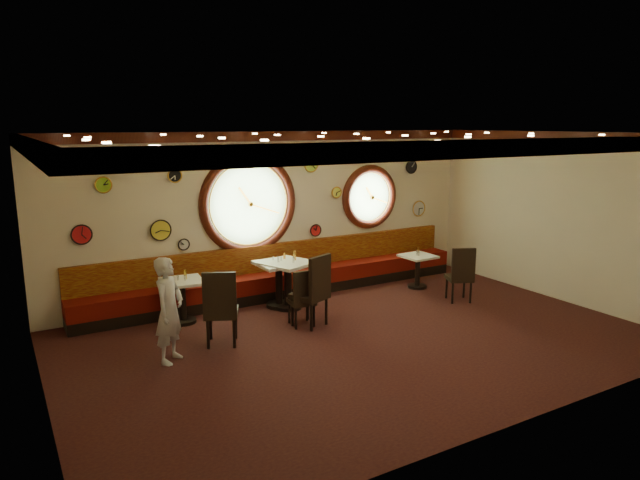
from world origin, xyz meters
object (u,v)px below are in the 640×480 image
Objects in this scene: condiment_a_pepper at (185,278)px; condiment_a_bottle at (185,274)px; chair_a at (220,303)px; chair_d at (461,271)px; condiment_b_salt at (273,259)px; waiter at (169,310)px; condiment_c_pepper at (293,260)px; condiment_c_bottle at (295,255)px; condiment_d_bottle at (418,251)px; condiment_a_salt at (178,277)px; table_a at (182,296)px; chair_c at (315,286)px; condiment_b_bottle at (284,256)px; table_c at (288,279)px; table_b at (279,279)px; chair_b at (303,294)px; table_d at (418,267)px; condiment_d_pepper at (419,254)px; condiment_b_pepper at (281,260)px; condiment_d_salt at (417,253)px; condiment_c_salt at (278,259)px.

condiment_a_bottle reaches higher than condiment_a_pepper.
chair_a reaches higher than chair_d.
condiment_b_salt is 0.06× the size of waiter.
condiment_c_bottle reaches higher than condiment_c_pepper.
chair_a is at bearing -158.55° from chair_d.
condiment_a_pepper is 1.95m from condiment_c_pepper.
condiment_c_pepper is at bearing -124.49° from condiment_c_bottle.
condiment_c_bottle reaches higher than condiment_d_bottle.
chair_d is 7.30× the size of condiment_a_salt.
table_a is 4.70× the size of condiment_a_bottle.
condiment_a_bottle is (-1.77, 1.35, 0.13)m from chair_c.
table_a is 2.02m from condiment_b_bottle.
table_b is at bearing 122.65° from table_c.
chair_d is (3.22, -0.33, 0.05)m from chair_b.
table_a is at bearing -178.14° from condiment_b_salt.
condiment_c_pepper is 2.86m from waiter.
chair_a is 1.21× the size of chair_b.
table_d is 0.30m from condiment_d_pepper.
chair_d is at bearing -25.74° from condiment_b_pepper.
condiment_c_bottle reaches higher than condiment_d_salt.
condiment_c_salt is at bearing -140.19° from condiment_b_pepper.
condiment_c_bottle is (2.08, -0.15, 0.49)m from table_a.
condiment_a_bottle is 1.69m from waiter.
condiment_b_pepper is at bearing -138.55° from condiment_b_bottle.
chair_c is at bearing -85.58° from condiment_b_salt.
condiment_b_salt is 0.56× the size of condiment_a_bottle.
condiment_c_pepper is 0.69× the size of condiment_a_bottle.
chair_c is at bearing -37.30° from condiment_a_bottle.
waiter reaches higher than condiment_b_pepper.
condiment_b_salt is at bearing -12.63° from waiter.
waiter is (-2.31, -0.28, 0.20)m from chair_b.
table_a is at bearing 21.44° from waiter.
chair_c is (1.85, -1.30, 0.23)m from table_a.
chair_b is 5.52× the size of condiment_c_salt.
condiment_a_pepper is at bearing 152.84° from chair_b.
condiment_a_bottle is at bearing 169.42° from condiment_c_pepper.
condiment_d_salt is 1.22× the size of condiment_b_pepper.
chair_b reaches higher than condiment_a_pepper.
condiment_b_salt reaches higher than condiment_a_bottle.
condiment_c_pepper is 1.93m from condiment_a_bottle.
waiter is (-2.60, -1.18, -0.17)m from condiment_c_pepper.
table_b is at bearing 178.33° from chair_d.
condiment_d_salt is at bearing -4.05° from condiment_c_salt.
chair_d is at bearing -25.62° from table_b.
table_a is 0.90× the size of table_b.
chair_d is (3.00, -1.33, 0.06)m from table_c.
condiment_c_bottle reaches higher than condiment_a_salt.
chair_d reaches higher than condiment_a_bottle.
chair_b is 6.73× the size of condiment_b_pepper.
table_b is 3.02m from condiment_d_salt.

